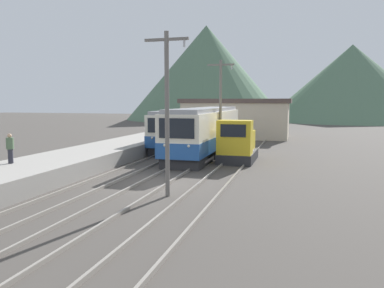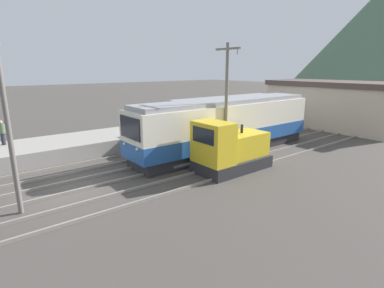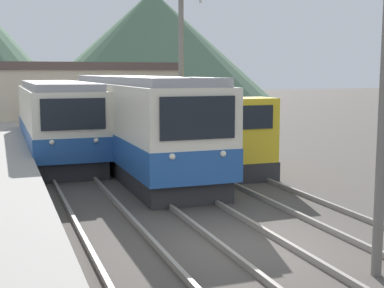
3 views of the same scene
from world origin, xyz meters
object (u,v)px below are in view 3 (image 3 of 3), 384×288
object	(u,v)px
commuter_train_left	(57,124)
commuter_train_center	(135,125)
shunting_locomotive	(227,143)
catenary_mast_mid	(181,71)

from	to	relation	value
commuter_train_left	commuter_train_center	world-z (taller)	commuter_train_center
shunting_locomotive	catenary_mast_mid	distance (m)	3.33
commuter_train_left	catenary_mast_mid	bearing A→B (deg)	-46.75
catenary_mast_mid	commuter_train_left	bearing A→B (deg)	133.25
shunting_locomotive	catenary_mast_mid	bearing A→B (deg)	143.08
commuter_train_left	catenary_mast_mid	world-z (taller)	catenary_mast_mid
commuter_train_left	shunting_locomotive	world-z (taller)	commuter_train_left
commuter_train_center	catenary_mast_mid	size ratio (longest dim) A/B	2.06
commuter_train_left	shunting_locomotive	xyz separation A→B (m)	(5.80, -5.70, -0.42)
commuter_train_center	catenary_mast_mid	world-z (taller)	catenary_mast_mid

